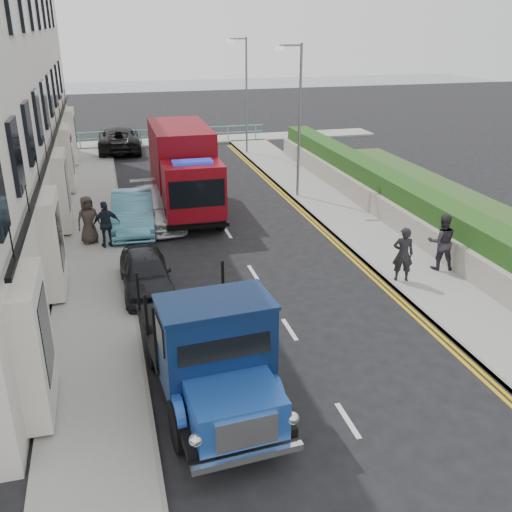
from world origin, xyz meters
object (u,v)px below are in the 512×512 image
object	(u,v)px
pedestrian_east_near	(403,254)
red_lorry	(184,168)
parked_car_front	(145,272)
lamp_far	(245,89)
lamp_mid	(297,113)
bedford_lorry	(215,361)

from	to	relation	value
pedestrian_east_near	red_lorry	bearing A→B (deg)	-39.38
red_lorry	parked_car_front	world-z (taller)	red_lorry
lamp_far	parked_car_front	xyz separation A→B (m)	(-7.78, -18.51, -3.36)
lamp_mid	lamp_far	xyz separation A→B (m)	(0.00, 10.00, 0.00)
bedford_lorry	parked_car_front	bearing A→B (deg)	94.59
lamp_far	bedford_lorry	world-z (taller)	lamp_far
parked_car_front	lamp_mid	bearing A→B (deg)	46.65
lamp_far	bedford_lorry	bearing A→B (deg)	-105.32
lamp_mid	bedford_lorry	world-z (taller)	lamp_mid
red_lorry	pedestrian_east_near	distance (m)	10.97
lamp_mid	red_lorry	distance (m)	5.80
lamp_far	parked_car_front	bearing A→B (deg)	-112.79
lamp_mid	bedford_lorry	xyz separation A→B (m)	(-6.82, -14.90, -2.75)
red_lorry	lamp_mid	bearing A→B (deg)	7.73
pedestrian_east_near	lamp_mid	bearing A→B (deg)	-69.01
parked_car_front	pedestrian_east_near	bearing A→B (deg)	-11.93
bedford_lorry	red_lorry	xyz separation A→B (m)	(1.43, 14.21, 0.71)
red_lorry	parked_car_front	xyz separation A→B (m)	(-2.39, -7.82, -1.32)
lamp_mid	red_lorry	bearing A→B (deg)	-172.70
lamp_mid	parked_car_front	distance (m)	12.01
lamp_far	pedestrian_east_near	size ratio (longest dim) A/B	3.87
lamp_far	red_lorry	size ratio (longest dim) A/B	1.00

